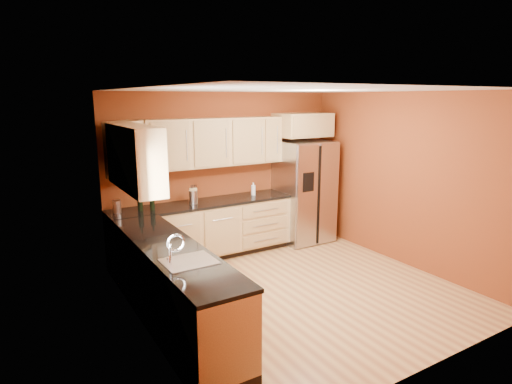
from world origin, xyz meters
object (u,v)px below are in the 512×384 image
refrigerator (304,191)px  soap_dispenser (253,189)px  knife_block (194,195)px  canister_left (117,207)px  wine_bottle_a (152,199)px

refrigerator → soap_dispenser: (-0.98, 0.10, 0.14)m
refrigerator → knife_block: refrigerator is taller
canister_left → knife_block: size_ratio=0.79×
canister_left → knife_block: bearing=0.4°
refrigerator → soap_dispenser: bearing=174.2°
canister_left → knife_block: (1.16, 0.01, 0.02)m
refrigerator → wine_bottle_a: 2.73m
wine_bottle_a → knife_block: size_ratio=1.34×
refrigerator → canister_left: (-3.20, 0.11, 0.12)m
wine_bottle_a → knife_block: (0.68, 0.09, -0.04)m
refrigerator → soap_dispenser: size_ratio=8.43×
knife_block → refrigerator: bearing=19.6°
refrigerator → wine_bottle_a: (-2.72, 0.02, 0.19)m
knife_block → soap_dispenser: (1.06, -0.02, -0.01)m
refrigerator → wine_bottle_a: bearing=179.5°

